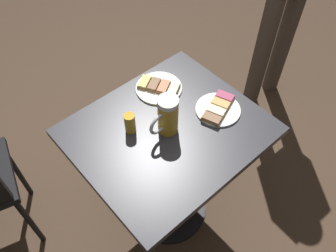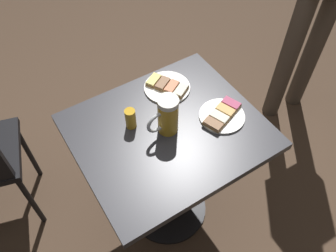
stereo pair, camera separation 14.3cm
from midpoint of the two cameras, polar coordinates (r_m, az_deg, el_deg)
The scene contains 6 objects.
ground_plane at distance 2.09m, azimuth 2.01°, elevation -13.42°, with size 6.00×6.00×0.00m, color #4C3828.
cafe_table at distance 1.59m, azimuth 2.59°, elevation -4.45°, with size 0.78×0.67×0.75m.
plate_near at distance 1.51m, azimuth 11.60°, elevation 1.62°, with size 0.21×0.20×0.03m.
plate_far at distance 1.60m, azimuth 2.43°, elevation 6.36°, with size 0.21×0.21×0.03m.
beer_mug at distance 1.38m, azimuth 2.90°, elevation 1.42°, with size 0.15×0.09×0.18m.
beer_glass_small at distance 1.42m, azimuth -3.34°, elevation 1.05°, with size 0.05×0.05×0.09m, color gold.
Camera 2 is at (0.48, 0.76, 1.89)m, focal length 36.99 mm.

